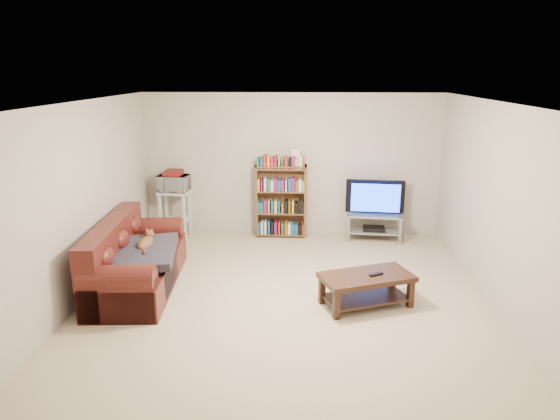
# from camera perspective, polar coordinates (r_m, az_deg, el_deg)

# --- Properties ---
(floor) EXTENTS (5.00, 5.00, 0.00)m
(floor) POSITION_cam_1_polar(r_m,az_deg,el_deg) (6.45, 0.73, -9.57)
(floor) COLOR beige
(floor) RESTS_ON ground
(ceiling) EXTENTS (5.00, 5.00, 0.00)m
(ceiling) POSITION_cam_1_polar(r_m,az_deg,el_deg) (5.84, 0.81, 12.23)
(ceiling) COLOR white
(ceiling) RESTS_ON ground
(wall_back) EXTENTS (5.00, 0.00, 5.00)m
(wall_back) POSITION_cam_1_polar(r_m,az_deg,el_deg) (8.47, 1.36, 5.16)
(wall_back) COLOR beige
(wall_back) RESTS_ON ground
(wall_front) EXTENTS (5.00, 0.00, 5.00)m
(wall_front) POSITION_cam_1_polar(r_m,az_deg,el_deg) (3.68, -0.60, -9.33)
(wall_front) COLOR beige
(wall_front) RESTS_ON ground
(wall_left) EXTENTS (0.00, 5.00, 5.00)m
(wall_left) POSITION_cam_1_polar(r_m,az_deg,el_deg) (6.61, -21.45, 1.00)
(wall_left) COLOR beige
(wall_left) RESTS_ON ground
(wall_right) EXTENTS (0.00, 5.00, 5.00)m
(wall_right) POSITION_cam_1_polar(r_m,az_deg,el_deg) (6.46, 23.53, 0.45)
(wall_right) COLOR beige
(wall_right) RESTS_ON ground
(sofa) EXTENTS (1.05, 2.14, 0.89)m
(sofa) POSITION_cam_1_polar(r_m,az_deg,el_deg) (6.81, -16.53, -5.97)
(sofa) COLOR #4B1713
(sofa) RESTS_ON floor
(blanket) EXTENTS (0.96, 1.15, 0.18)m
(blanket) POSITION_cam_1_polar(r_m,az_deg,el_deg) (6.56, -15.45, -4.73)
(blanket) COLOR #2E2B37
(blanket) RESTS_ON sofa
(cat) EXTENTS (0.27, 0.58, 0.17)m
(cat) POSITION_cam_1_polar(r_m,az_deg,el_deg) (6.71, -15.11, -3.69)
(cat) COLOR brown
(cat) RESTS_ON sofa
(coffee_table) EXTENTS (1.21, 0.90, 0.40)m
(coffee_table) POSITION_cam_1_polar(r_m,az_deg,el_deg) (6.15, 9.82, -8.33)
(coffee_table) COLOR #321C11
(coffee_table) RESTS_ON floor
(remote) EXTENTS (0.18, 0.13, 0.02)m
(remote) POSITION_cam_1_polar(r_m,az_deg,el_deg) (6.10, 10.93, -7.23)
(remote) COLOR black
(remote) RESTS_ON coffee_table
(tv_stand) EXTENTS (0.93, 0.48, 0.45)m
(tv_stand) POSITION_cam_1_polar(r_m,az_deg,el_deg) (8.46, 10.68, -1.37)
(tv_stand) COLOR #999EA3
(tv_stand) RESTS_ON floor
(television) EXTENTS (0.97, 0.21, 0.56)m
(television) POSITION_cam_1_polar(r_m,az_deg,el_deg) (8.35, 10.83, 1.39)
(television) COLOR black
(television) RESTS_ON tv_stand
(dvd_player) EXTENTS (0.38, 0.28, 0.06)m
(dvd_player) POSITION_cam_1_polar(r_m,az_deg,el_deg) (8.50, 10.64, -2.12)
(dvd_player) COLOR black
(dvd_player) RESTS_ON tv_stand
(bookshelf) EXTENTS (0.86, 0.27, 1.23)m
(bookshelf) POSITION_cam_1_polar(r_m,az_deg,el_deg) (8.41, 0.13, 1.15)
(bookshelf) COLOR brown
(bookshelf) RESTS_ON floor
(shelf_clutter) EXTENTS (0.63, 0.19, 0.28)m
(shelf_clutter) POSITION_cam_1_polar(r_m,az_deg,el_deg) (8.27, 0.82, 5.88)
(shelf_clutter) COLOR silver
(shelf_clutter) RESTS_ON bookshelf
(microwave_stand) EXTENTS (0.53, 0.41, 0.80)m
(microwave_stand) POSITION_cam_1_polar(r_m,az_deg,el_deg) (8.61, -11.91, 0.28)
(microwave_stand) COLOR silver
(microwave_stand) RESTS_ON floor
(microwave) EXTENTS (0.52, 0.38, 0.27)m
(microwave) POSITION_cam_1_polar(r_m,az_deg,el_deg) (8.51, -12.07, 3.02)
(microwave) COLOR silver
(microwave) RESTS_ON microwave_stand
(game_boxes) EXTENTS (0.31, 0.28, 0.05)m
(game_boxes) POSITION_cam_1_polar(r_m,az_deg,el_deg) (8.48, -12.13, 4.07)
(game_boxes) COLOR maroon
(game_boxes) RESTS_ON microwave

